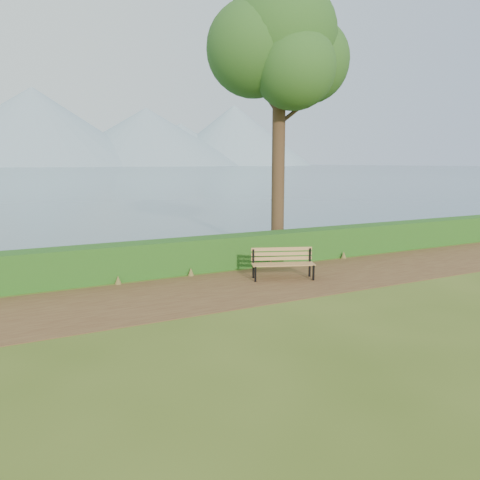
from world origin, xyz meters
TOP-DOWN VIEW (x-y plane):
  - ground at (0.00, 0.00)m, footprint 140.00×140.00m
  - path at (0.00, 0.30)m, footprint 40.00×3.40m
  - hedge at (0.00, 2.60)m, footprint 32.00×0.85m
  - water at (0.00, 260.00)m, footprint 700.00×510.00m
  - bench at (1.11, 0.58)m, footprint 1.82×1.09m
  - tree at (2.74, 3.57)m, footprint 4.98×4.20m

SIDE VIEW (x-z plane):
  - ground at x=0.00m, z-range 0.00..0.00m
  - path at x=0.00m, z-range 0.00..0.01m
  - water at x=0.00m, z-range 0.00..0.01m
  - hedge at x=0.00m, z-range 0.00..1.00m
  - bench at x=1.11m, z-range 0.07..0.95m
  - tree at x=2.74m, z-range 2.33..11.92m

